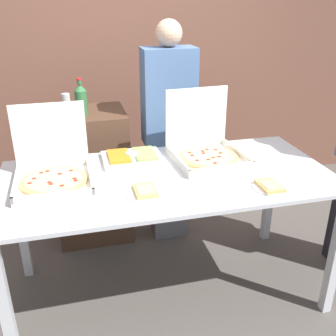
% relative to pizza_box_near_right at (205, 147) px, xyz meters
% --- Properties ---
extents(ground_plane, '(16.00, 16.00, 0.00)m').
position_rel_pizza_box_near_right_xyz_m(ground_plane, '(-0.31, -0.20, -0.98)').
color(ground_plane, '#514C47').
extents(brick_wall_behind, '(10.00, 0.06, 2.80)m').
position_rel_pizza_box_near_right_xyz_m(brick_wall_behind, '(-0.31, 1.50, 0.42)').
color(brick_wall_behind, brown).
rests_on(brick_wall_behind, ground_plane).
extents(buffet_table, '(2.03, 0.97, 0.90)m').
position_rel_pizza_box_near_right_xyz_m(buffet_table, '(-0.31, -0.20, -0.18)').
color(buffet_table, silver).
rests_on(buffet_table, ground_plane).
extents(pizza_box_near_right, '(0.48, 0.49, 0.44)m').
position_rel_pizza_box_near_right_xyz_m(pizza_box_near_right, '(0.00, 0.00, 0.00)').
color(pizza_box_near_right, silver).
rests_on(pizza_box_near_right, buffet_table).
extents(pizza_box_near_left, '(0.44, 0.46, 0.43)m').
position_rel_pizza_box_near_right_xyz_m(pizza_box_near_left, '(-0.99, -0.12, -0.00)').
color(pizza_box_near_left, silver).
rests_on(pizza_box_near_left, buffet_table).
extents(paper_plate_front_left, '(0.23, 0.23, 0.03)m').
position_rel_pizza_box_near_right_xyz_m(paper_plate_front_left, '(-0.49, -0.40, -0.07)').
color(paper_plate_front_left, white).
rests_on(paper_plate_front_left, buffet_table).
extents(paper_plate_front_center, '(0.20, 0.20, 0.03)m').
position_rel_pizza_box_near_right_xyz_m(paper_plate_front_center, '(0.21, -0.52, -0.07)').
color(paper_plate_front_center, white).
rests_on(paper_plate_front_center, buffet_table).
extents(veggie_tray, '(0.39, 0.29, 0.05)m').
position_rel_pizza_box_near_right_xyz_m(veggie_tray, '(-0.49, 0.09, -0.06)').
color(veggie_tray, white).
rests_on(veggie_tray, buffet_table).
extents(sideboard_podium, '(0.59, 0.52, 1.09)m').
position_rel_pizza_box_near_right_xyz_m(sideboard_podium, '(-0.74, 0.69, -0.44)').
color(sideboard_podium, '#4C3323').
rests_on(sideboard_podium, ground_plane).
extents(soda_bottle, '(0.09, 0.09, 0.27)m').
position_rel_pizza_box_near_right_xyz_m(soda_bottle, '(-0.77, 0.63, 0.22)').
color(soda_bottle, '#2D6638').
rests_on(soda_bottle, sideboard_podium).
extents(soda_can_silver, '(0.07, 0.07, 0.12)m').
position_rel_pizza_box_near_right_xyz_m(soda_can_silver, '(-0.88, 0.82, 0.17)').
color(soda_can_silver, silver).
rests_on(soda_can_silver, sideboard_podium).
extents(person_guest_plaid, '(0.40, 0.22, 1.77)m').
position_rel_pizza_box_near_right_xyz_m(person_guest_plaid, '(-0.12, 0.52, -0.06)').
color(person_guest_plaid, slate).
rests_on(person_guest_plaid, ground_plane).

